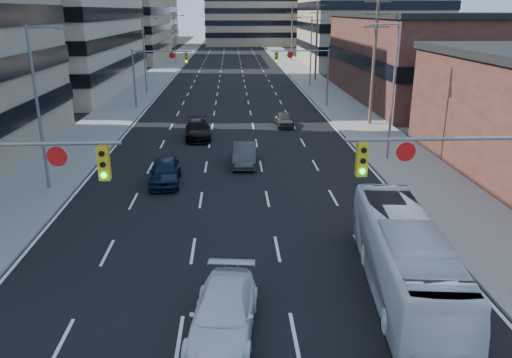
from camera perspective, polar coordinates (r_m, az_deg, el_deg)
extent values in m
cube|color=black|center=(137.53, -2.87, 14.62)|extent=(18.00, 300.00, 0.02)
cube|color=slate|center=(138.01, -7.81, 14.52)|extent=(5.00, 300.00, 0.15)
cube|color=slate|center=(138.02, 2.07, 14.68)|extent=(5.00, 300.00, 0.15)
cube|color=gray|center=(109.85, -16.13, 17.11)|extent=(20.00, 30.00, 16.00)
cube|color=#472119|center=(62.26, 20.46, 12.77)|extent=(20.00, 30.00, 9.00)
cube|color=gray|center=(98.47, 12.46, 16.70)|extent=(22.00, 28.00, 14.00)
cube|color=#ADA089|center=(149.82, -14.30, 18.26)|extent=(24.00, 24.00, 20.00)
cube|color=gray|center=(140.94, 10.81, 16.87)|extent=(22.00, 22.00, 12.00)
cylinder|color=slate|center=(17.05, -25.88, 3.61)|extent=(6.50, 0.12, 0.12)
cube|color=gold|center=(16.36, -17.00, 1.75)|extent=(0.35, 0.28, 1.10)
cylinder|color=black|center=(16.12, -17.25, 2.77)|extent=(0.18, 0.06, 0.18)
cylinder|color=black|center=(16.22, -17.13, 1.58)|extent=(0.18, 0.06, 0.18)
cylinder|color=#0CE526|center=(16.32, -17.01, 0.41)|extent=(0.18, 0.06, 0.18)
cylinder|color=white|center=(16.67, -21.78, 2.42)|extent=(0.64, 0.06, 0.64)
cylinder|color=slate|center=(17.10, 20.80, 4.31)|extent=(6.50, 0.12, 0.12)
cube|color=gold|center=(16.39, 12.01, 2.19)|extent=(0.35, 0.28, 1.10)
cylinder|color=black|center=(16.15, 12.23, 3.22)|extent=(0.18, 0.06, 0.18)
cylinder|color=black|center=(16.25, 12.15, 2.03)|extent=(0.18, 0.06, 0.18)
cylinder|color=#0CE526|center=(16.35, 12.06, 0.86)|extent=(0.18, 0.06, 0.18)
cylinder|color=white|center=(16.71, 16.74, 3.01)|extent=(0.64, 0.06, 0.64)
cylinder|color=slate|center=(53.55, -13.75, 10.99)|extent=(0.18, 0.18, 6.00)
cylinder|color=slate|center=(52.80, -10.69, 14.15)|extent=(6.00, 0.12, 0.12)
cube|color=gold|center=(52.59, -7.98, 13.56)|extent=(0.35, 0.28, 1.10)
cylinder|color=black|center=(52.40, -8.01, 13.92)|extent=(0.18, 0.06, 0.18)
cylinder|color=black|center=(52.43, -8.00, 13.54)|extent=(0.18, 0.06, 0.18)
cylinder|color=#0CE526|center=(52.46, -7.98, 13.16)|extent=(0.18, 0.06, 0.18)
cylinder|color=white|center=(52.68, -9.56, 13.76)|extent=(0.64, 0.06, 0.64)
cylinder|color=slate|center=(53.57, 8.19, 11.33)|extent=(0.18, 0.18, 6.00)
cylinder|color=slate|center=(52.81, 5.03, 14.39)|extent=(6.00, 0.12, 0.12)
cube|color=gold|center=(52.60, 2.35, 13.72)|extent=(0.35, 0.28, 1.10)
cylinder|color=black|center=(52.41, 2.37, 14.08)|extent=(0.18, 0.06, 0.18)
cylinder|color=black|center=(52.44, 2.36, 13.70)|extent=(0.18, 0.06, 0.18)
cylinder|color=#0CE526|center=(52.47, 2.36, 13.32)|extent=(0.18, 0.06, 0.18)
cylinder|color=white|center=(52.69, 3.92, 13.97)|extent=(0.64, 0.06, 0.64)
cylinder|color=#4C3D2D|center=(45.09, 13.31, 12.87)|extent=(0.28, 0.28, 11.00)
cube|color=#4C3D2D|center=(44.91, 13.80, 19.09)|extent=(2.20, 0.10, 0.10)
cube|color=#4C3D2D|center=(44.90, 13.70, 17.82)|extent=(2.20, 0.10, 0.10)
cube|color=#4C3D2D|center=(44.92, 13.60, 16.55)|extent=(2.20, 0.10, 0.10)
cylinder|color=#4C3D2D|center=(74.33, 6.93, 15.32)|extent=(0.28, 0.28, 11.00)
cube|color=#4C3D2D|center=(74.22, 7.09, 19.10)|extent=(2.20, 0.10, 0.10)
cube|color=#4C3D2D|center=(74.21, 7.05, 18.33)|extent=(2.20, 0.10, 0.10)
cube|color=#4C3D2D|center=(74.22, 7.02, 17.56)|extent=(2.20, 0.10, 0.10)
cylinder|color=#4C3D2D|center=(104.00, 4.13, 16.33)|extent=(0.28, 0.28, 11.00)
cube|color=#4C3D2D|center=(103.92, 4.19, 19.03)|extent=(2.20, 0.10, 0.10)
cube|color=#4C3D2D|center=(103.92, 4.18, 18.48)|extent=(2.20, 0.10, 0.10)
cube|color=#4C3D2D|center=(103.93, 4.16, 17.93)|extent=(2.20, 0.10, 0.10)
cylinder|color=slate|center=(29.59, -23.61, 7.03)|extent=(0.16, 0.16, 9.00)
cylinder|color=slate|center=(28.83, -23.05, 15.70)|extent=(1.80, 0.10, 0.10)
cube|color=slate|center=(28.58, -21.46, 15.72)|extent=(0.50, 0.22, 0.14)
cylinder|color=slate|center=(63.28, -12.66, 13.54)|extent=(0.16, 0.16, 9.00)
cylinder|color=slate|center=(62.93, -12.11, 17.58)|extent=(1.80, 0.10, 0.10)
cube|color=slate|center=(62.81, -11.35, 17.55)|extent=(0.50, 0.22, 0.14)
cylinder|color=slate|center=(97.89, -9.27, 15.41)|extent=(0.16, 0.16, 9.00)
cylinder|color=slate|center=(97.66, -8.86, 18.01)|extent=(1.80, 0.10, 0.10)
cube|color=slate|center=(97.59, -8.36, 17.99)|extent=(0.50, 0.22, 0.14)
cylinder|color=slate|center=(34.28, 15.37, 9.32)|extent=(0.16, 0.16, 9.00)
cylinder|color=slate|center=(33.62, 14.51, 16.78)|extent=(1.80, 0.10, 0.10)
cube|color=slate|center=(33.40, 13.13, 16.73)|extent=(0.50, 0.22, 0.14)
cylinder|color=slate|center=(68.22, 6.29, 14.21)|extent=(0.16, 0.16, 9.00)
cylinder|color=slate|center=(67.89, 5.64, 17.93)|extent=(1.80, 0.10, 0.10)
cube|color=slate|center=(67.78, 4.94, 17.88)|extent=(0.50, 0.22, 0.14)
imported|color=silver|center=(16.19, -3.73, -15.09)|extent=(2.51, 5.03, 1.40)
imported|color=white|center=(18.73, 16.58, -8.56)|extent=(3.28, 9.97, 2.73)
imported|color=black|center=(29.74, -10.36, 0.84)|extent=(1.95, 4.36, 1.46)
imported|color=#323235|center=(32.92, -1.29, 2.84)|extent=(1.70, 4.35, 1.41)
imported|color=black|center=(40.12, -6.66, 5.61)|extent=(2.35, 4.97, 1.40)
imported|color=#313133|center=(44.25, 3.19, 6.82)|extent=(1.58, 3.65, 1.23)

